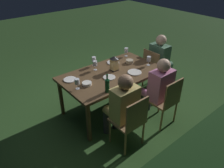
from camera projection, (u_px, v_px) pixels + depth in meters
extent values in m
plane|color=#2D5123|center=(112.00, 108.00, 4.08)|extent=(16.00, 16.00, 0.00)
cube|color=brown|center=(112.00, 74.00, 3.71)|extent=(1.74, 0.99, 0.04)
cube|color=brown|center=(128.00, 71.00, 4.61)|extent=(0.05, 0.05, 0.70)
cube|color=brown|center=(61.00, 98.00, 3.74)|extent=(0.05, 0.05, 0.70)
cube|color=brown|center=(159.00, 87.00, 4.05)|extent=(0.05, 0.05, 0.70)
cube|color=brown|center=(89.00, 123.00, 3.18)|extent=(0.05, 0.05, 0.70)
cube|color=#937047|center=(162.00, 100.00, 3.53)|extent=(0.42, 0.40, 0.03)
cube|color=#937047|center=(173.00, 94.00, 3.29)|extent=(0.40, 0.03, 0.42)
cylinder|color=#937047|center=(146.00, 111.00, 3.66)|extent=(0.03, 0.03, 0.42)
cylinder|color=#937047|center=(159.00, 103.00, 3.85)|extent=(0.03, 0.03, 0.42)
cylinder|color=#937047|center=(161.00, 121.00, 3.43)|extent=(0.03, 0.03, 0.42)
cylinder|color=#937047|center=(175.00, 112.00, 3.63)|extent=(0.03, 0.03, 0.42)
cube|color=#C675A3|center=(161.00, 85.00, 3.43)|extent=(0.38, 0.24, 0.50)
sphere|color=#D1A889|center=(164.00, 65.00, 3.25)|extent=(0.21, 0.21, 0.21)
cylinder|color=#C675A3|center=(149.00, 96.00, 3.60)|extent=(0.13, 0.36, 0.13)
cylinder|color=#C675A3|center=(156.00, 92.00, 3.69)|extent=(0.13, 0.36, 0.13)
cylinder|color=#333338|center=(141.00, 103.00, 3.82)|extent=(0.11, 0.11, 0.45)
cylinder|color=#333338|center=(148.00, 99.00, 3.92)|extent=(0.11, 0.11, 0.45)
cube|color=#937047|center=(156.00, 69.00, 4.50)|extent=(0.40, 0.42, 0.03)
cube|color=#937047|center=(151.00, 61.00, 4.28)|extent=(0.03, 0.40, 0.42)
cylinder|color=#937047|center=(154.00, 73.00, 4.83)|extent=(0.03, 0.03, 0.42)
cylinder|color=#937047|center=(167.00, 79.00, 4.59)|extent=(0.03, 0.03, 0.42)
cylinder|color=#937047|center=(143.00, 78.00, 4.64)|extent=(0.03, 0.03, 0.42)
cylinder|color=#937047|center=(156.00, 84.00, 4.40)|extent=(0.03, 0.03, 0.42)
cube|color=#4C7A5B|center=(159.00, 56.00, 4.40)|extent=(0.24, 0.38, 0.50)
sphere|color=#D1A889|center=(161.00, 40.00, 4.22)|extent=(0.21, 0.21, 0.21)
cylinder|color=#4C7A5B|center=(159.00, 64.00, 4.66)|extent=(0.36, 0.13, 0.13)
cylinder|color=#4C7A5B|center=(166.00, 66.00, 4.54)|extent=(0.36, 0.13, 0.13)
cylinder|color=#333338|center=(162.00, 71.00, 4.87)|extent=(0.11, 0.11, 0.45)
cylinder|color=#333338|center=(169.00, 74.00, 4.75)|extent=(0.11, 0.11, 0.45)
cube|color=#937047|center=(127.00, 120.00, 3.10)|extent=(0.42, 0.40, 0.03)
cube|color=#937047|center=(137.00, 114.00, 2.86)|extent=(0.40, 0.03, 0.42)
cylinder|color=#937047|center=(110.00, 131.00, 3.23)|extent=(0.03, 0.03, 0.42)
cylinder|color=#937047|center=(128.00, 121.00, 3.43)|extent=(0.03, 0.03, 0.42)
cylinder|color=#937047|center=(125.00, 144.00, 3.01)|extent=(0.03, 0.03, 0.42)
cylinder|color=#937047|center=(143.00, 133.00, 3.20)|extent=(0.03, 0.03, 0.42)
cube|color=tan|center=(125.00, 103.00, 3.01)|extent=(0.38, 0.24, 0.50)
sphere|color=#997051|center=(126.00, 82.00, 2.83)|extent=(0.21, 0.21, 0.21)
cylinder|color=tan|center=(113.00, 114.00, 3.17)|extent=(0.13, 0.36, 0.13)
cylinder|color=tan|center=(122.00, 110.00, 3.27)|extent=(0.13, 0.36, 0.13)
cylinder|color=#333338|center=(107.00, 121.00, 3.40)|extent=(0.11, 0.11, 0.45)
cylinder|color=#333338|center=(115.00, 117.00, 3.50)|extent=(0.11, 0.11, 0.45)
cube|color=black|center=(114.00, 70.00, 3.78)|extent=(0.12, 0.12, 0.01)
cube|color=#F9D17A|center=(114.00, 64.00, 3.72)|extent=(0.11, 0.11, 0.20)
cone|color=black|center=(114.00, 58.00, 3.66)|extent=(0.15, 0.15, 0.05)
cylinder|color=#144723|center=(107.00, 86.00, 3.13)|extent=(0.07, 0.07, 0.20)
cylinder|color=#144723|center=(107.00, 77.00, 3.06)|extent=(0.03, 0.03, 0.09)
cylinder|color=silver|center=(78.00, 89.00, 3.26)|extent=(0.06, 0.06, 0.00)
cylinder|color=silver|center=(77.00, 86.00, 3.24)|extent=(0.01, 0.01, 0.08)
cylinder|color=silver|center=(77.00, 81.00, 3.19)|extent=(0.08, 0.08, 0.08)
cylinder|color=maroon|center=(77.00, 83.00, 3.21)|extent=(0.07, 0.07, 0.03)
cylinder|color=silver|center=(95.00, 70.00, 3.79)|extent=(0.06, 0.06, 0.00)
cylinder|color=silver|center=(95.00, 68.00, 3.77)|extent=(0.01, 0.01, 0.08)
cylinder|color=silver|center=(95.00, 63.00, 3.73)|extent=(0.08, 0.08, 0.08)
cylinder|color=maroon|center=(95.00, 65.00, 3.74)|extent=(0.07, 0.07, 0.03)
cylinder|color=silver|center=(94.00, 65.00, 3.94)|extent=(0.06, 0.06, 0.00)
cylinder|color=silver|center=(94.00, 63.00, 3.92)|extent=(0.01, 0.01, 0.08)
cylinder|color=silver|center=(94.00, 59.00, 3.88)|extent=(0.08, 0.08, 0.08)
cylinder|color=maroon|center=(94.00, 60.00, 3.89)|extent=(0.07, 0.07, 0.03)
cylinder|color=silver|center=(148.00, 65.00, 3.95)|extent=(0.06, 0.06, 0.00)
cylinder|color=silver|center=(148.00, 63.00, 3.93)|extent=(0.01, 0.01, 0.08)
cylinder|color=silver|center=(149.00, 59.00, 3.89)|extent=(0.08, 0.08, 0.08)
cylinder|color=maroon|center=(149.00, 60.00, 3.90)|extent=(0.07, 0.07, 0.03)
cylinder|color=silver|center=(126.00, 56.00, 4.31)|extent=(0.06, 0.06, 0.00)
cylinder|color=silver|center=(126.00, 54.00, 4.29)|extent=(0.01, 0.01, 0.08)
cylinder|color=silver|center=(126.00, 50.00, 4.25)|extent=(0.08, 0.08, 0.08)
cylinder|color=maroon|center=(126.00, 51.00, 4.26)|extent=(0.07, 0.07, 0.03)
cylinder|color=white|center=(70.00, 80.00, 3.48)|extent=(0.21, 0.21, 0.01)
cylinder|color=white|center=(113.00, 62.00, 4.04)|extent=(0.23, 0.23, 0.01)
cylinder|color=white|center=(135.00, 72.00, 3.70)|extent=(0.24, 0.24, 0.01)
cylinder|color=silver|center=(109.00, 77.00, 3.55)|extent=(0.21, 0.21, 0.01)
cylinder|color=#BCAD8E|center=(130.00, 61.00, 4.02)|extent=(0.14, 0.14, 0.06)
cylinder|color=#424C1E|center=(130.00, 61.00, 4.02)|extent=(0.12, 0.12, 0.02)
cylinder|color=silver|center=(87.00, 84.00, 3.34)|extent=(0.15, 0.15, 0.04)
cylinder|color=tan|center=(87.00, 83.00, 3.34)|extent=(0.13, 0.13, 0.01)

